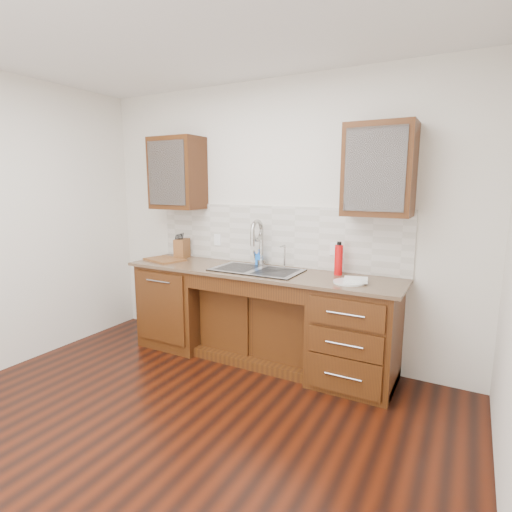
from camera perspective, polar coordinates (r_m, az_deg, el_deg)
The scene contains 24 objects.
ground at distance 3.08m, azimuth -13.83°, elevation -24.94°, with size 4.00×3.50×0.10m, color #371106.
wall_back at distance 4.04m, azimuth 2.72°, elevation 5.07°, with size 4.00×0.10×2.70m, color silver.
base_cabinet_left at distance 4.43m, azimuth -10.69°, elevation -6.66°, with size 0.70×0.62×0.88m, color #593014.
base_cabinet_center at distance 4.02m, azimuth 0.90°, elevation -9.56°, with size 1.20×0.44×0.70m, color #593014.
base_cabinet_right at distance 3.60m, azimuth 13.99°, elevation -10.81°, with size 0.70×0.62×0.88m, color #593014.
countertop at distance 3.78m, azimuth 0.18°, elevation -2.25°, with size 2.70×0.65×0.03m, color #84705B.
backsplash at distance 4.01m, azimuth 2.32°, elevation 2.94°, with size 2.70×0.02×0.59m, color beige.
sink at distance 3.79m, azimuth 0.07°, elevation -3.33°, with size 0.84×0.46×0.19m, color #9E9EA5.
faucet at distance 3.96m, azimuth 0.77°, elevation 1.48°, with size 0.04×0.04×0.40m, color #999993.
filter_tap at distance 3.88m, azimuth 4.11°, elevation 0.06°, with size 0.02×0.02×0.24m, color #999993.
upper_cabinet_left at distance 4.41m, azimuth -11.15°, elevation 11.50°, with size 0.55×0.34×0.75m, color #593014.
upper_cabinet_right at distance 3.48m, azimuth 17.21°, elevation 11.63°, with size 0.55×0.34×0.75m, color #593014.
outlet_left at distance 4.33m, azimuth -5.51°, elevation 2.31°, with size 0.08×0.01×0.12m, color white.
outlet_right at distance 3.77m, azimuth 11.13°, elevation 0.98°, with size 0.08×0.01×0.12m, color white.
soap_bottle at distance 4.00m, azimuth 0.45°, elevation -0.17°, with size 0.07×0.07×0.16m, color blue.
water_bottle at distance 3.64m, azimuth 11.72°, elevation -0.56°, with size 0.07×0.07×0.27m, color red.
plate at distance 3.38m, azimuth 13.14°, elevation -3.65°, with size 0.26×0.26×0.01m, color silver.
dish_towel at distance 3.38m, azimuth 14.08°, elevation -3.31°, with size 0.19×0.14×0.03m, color silver.
knife_block at distance 4.47m, azimuth -10.53°, elevation 1.07°, with size 0.12×0.19×0.21m, color olive.
cutting_board at distance 4.37m, azimuth -12.92°, elevation -0.49°, with size 0.41×0.29×0.02m, color brown.
cup_left_a at distance 4.51m, azimuth -12.67°, elevation 10.80°, with size 0.13×0.13×0.10m, color silver.
cup_left_b at distance 4.35m, azimuth -10.13°, elevation 10.79°, with size 0.09×0.09×0.09m, color white.
cup_right_a at distance 3.49m, azimuth 16.05°, elevation 10.92°, with size 0.14×0.14×0.11m, color silver.
cup_right_b at distance 3.46m, azimuth 18.42°, elevation 10.76°, with size 0.11×0.11×0.10m, color white.
Camera 1 is at (1.75, -1.83, 1.71)m, focal length 28.00 mm.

